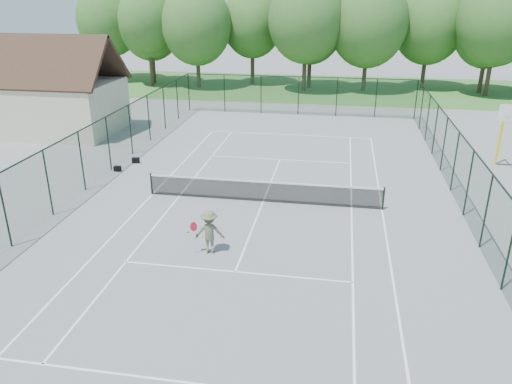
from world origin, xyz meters
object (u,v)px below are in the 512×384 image
Objects in this scene: basketball_goal at (506,123)px; tennis_player at (209,232)px; tennis_net at (263,190)px; sports_bag_a at (117,169)px.

tennis_player is (-13.52, -12.25, -1.71)m from basketball_goal.
tennis_net is 14.33m from basketball_goal.
basketball_goal is at bearing 42.17° from tennis_player.
tennis_net is 3.04× the size of basketball_goal.
sports_bag_a is (-8.58, 2.88, -0.43)m from tennis_net.
basketball_goal is 21.42m from sports_bag_a.
tennis_player is at bearing -137.83° from basketball_goal.
tennis_net is at bearing 76.46° from tennis_player.
basketball_goal is at bearing 14.59° from sports_bag_a.
sports_bag_a is (-20.86, -4.23, -2.42)m from basketball_goal.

